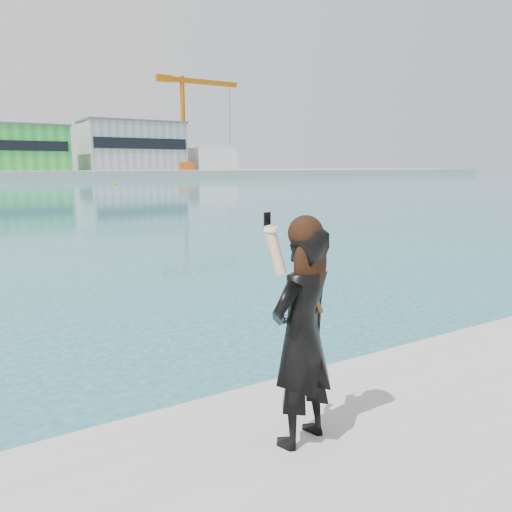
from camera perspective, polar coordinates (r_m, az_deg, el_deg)
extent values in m
plane|color=#165367|center=(5.03, 5.47, -27.05)|extent=(500.00, 500.00, 0.00)
cube|color=gray|center=(137.95, -13.95, 12.01)|extent=(25.00, 15.00, 12.00)
cube|color=black|center=(130.77, -12.92, 12.43)|extent=(23.75, 0.20, 2.64)
cube|color=#59595B|center=(138.32, -14.07, 14.59)|extent=(25.50, 15.30, 0.50)
cube|color=silver|center=(144.37, -5.16, 10.98)|extent=(12.00, 10.00, 6.00)
cube|color=#CF600C|center=(136.50, -8.20, 10.12)|extent=(4.00, 4.00, 2.00)
cylinder|color=#CF600C|center=(137.02, -8.33, 15.15)|extent=(1.20, 1.20, 22.00)
cube|color=#CF600C|center=(140.72, -6.07, 19.17)|extent=(20.00, 1.20, 1.20)
cube|color=#CF600C|center=(136.36, -10.49, 19.35)|extent=(4.00, 1.60, 1.60)
cylinder|color=black|center=(143.34, -3.01, 15.82)|extent=(0.10, 0.10, 16.00)
cylinder|color=silver|center=(126.59, -20.83, 10.93)|extent=(0.16, 0.16, 8.00)
cube|color=orange|center=(126.83, -20.66, 12.48)|extent=(1.20, 0.04, 0.80)
sphere|color=gold|center=(87.64, -15.81, 7.87)|extent=(0.50, 0.50, 0.50)
imported|color=black|center=(4.05, 5.26, -9.18)|extent=(0.75, 0.59, 1.80)
sphere|color=black|center=(3.84, 5.70, 2.64)|extent=(0.28, 0.28, 0.28)
ellipsoid|color=black|center=(3.85, 6.23, -0.79)|extent=(0.30, 0.16, 0.48)
cylinder|color=tan|center=(3.77, 2.19, 0.68)|extent=(0.14, 0.23, 0.39)
cylinder|color=white|center=(3.77, 1.74, 3.09)|extent=(0.11, 0.11, 0.04)
cube|color=black|center=(3.79, 1.29, 4.04)|extent=(0.07, 0.03, 0.13)
cube|color=#4C2D14|center=(3.92, 6.60, -4.37)|extent=(0.25, 0.09, 0.37)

